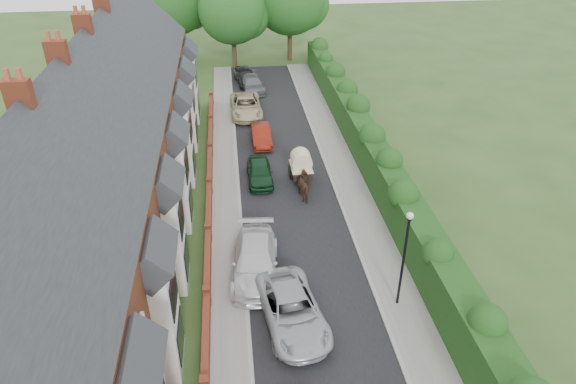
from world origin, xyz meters
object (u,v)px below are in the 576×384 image
object	(u,v)px
car_green	(260,172)
car_red	(261,135)
horse	(305,186)
car_white	(255,261)
horse_cart	(301,164)
car_silver_b	(292,310)
car_beige	(246,106)
lamppost	(405,248)
car_black	(246,76)
car_grey	(252,84)

from	to	relation	value
car_green	car_red	size ratio (longest dim) A/B	1.00
car_green	horse	xyz separation A→B (m)	(2.66, -2.37, 0.11)
car_white	horse_cart	xyz separation A→B (m)	(3.54, 8.82, 0.48)
car_silver_b	car_red	bearing A→B (deg)	81.11
car_silver_b	car_beige	bearing A→B (deg)	83.16
lamppost	car_beige	size ratio (longest dim) A/B	0.95
car_silver_b	car_green	distance (m)	12.75
car_red	car_beige	size ratio (longest dim) A/B	0.72
car_white	car_black	size ratio (longest dim) A/B	1.23
car_white	car_grey	size ratio (longest dim) A/B	1.20
lamppost	horse_cart	size ratio (longest dim) A/B	1.67
car_white	car_red	world-z (taller)	car_white
car_white	car_grey	world-z (taller)	car_white
car_silver_b	horse_cart	bearing A→B (deg)	71.28
horse	car_black	bearing A→B (deg)	-93.08
car_green	car_grey	xyz separation A→B (m)	(0.52, 16.80, -0.00)
car_silver_b	car_red	size ratio (longest dim) A/B	1.38
car_white	car_beige	distance (m)	20.41
car_red	car_green	bearing A→B (deg)	-95.74
car_beige	car_red	bearing A→B (deg)	-82.47
car_silver_b	car_beige	world-z (taller)	car_beige
car_green	car_beige	distance (m)	11.21
car_white	car_green	size ratio (longest dim) A/B	1.40
car_red	car_beige	world-z (taller)	car_beige
car_red	lamppost	bearing A→B (deg)	-74.77
car_silver_b	horse_cart	xyz separation A→B (m)	(2.14, 12.36, 0.52)
car_beige	lamppost	bearing A→B (deg)	-77.12
car_black	car_grey	bearing A→B (deg)	-83.91
car_green	horse_cart	xyz separation A→B (m)	(2.66, -0.38, 0.61)
car_red	horse_cart	size ratio (longest dim) A/B	1.27
car_grey	car_black	bearing A→B (deg)	98.03
car_grey	horse	bearing A→B (deg)	-90.19
horse_cart	car_red	bearing A→B (deg)	109.71
car_white	horse	xyz separation A→B (m)	(3.54, 6.83, -0.02)
lamppost	car_grey	size ratio (longest dim) A/B	1.13
lamppost	car_black	world-z (taller)	lamppost
lamppost	car_red	size ratio (longest dim) A/B	1.32
horse	horse_cart	size ratio (longest dim) A/B	0.60
lamppost	car_red	distance (m)	18.68
car_white	car_black	xyz separation A→B (m)	(0.88, 28.00, -0.04)
lamppost	car_beige	world-z (taller)	lamppost
car_white	car_green	world-z (taller)	car_white
car_grey	horse	xyz separation A→B (m)	(2.14, -19.17, 0.11)
lamppost	car_green	bearing A→B (deg)	114.34
car_red	car_black	size ratio (longest dim) A/B	0.88
lamppost	car_white	xyz separation A→B (m)	(-6.40, 3.00, -2.50)
car_green	horse	bearing A→B (deg)	-42.21
car_black	horse_cart	world-z (taller)	horse_cart
car_white	car_green	distance (m)	9.24
car_beige	car_black	xyz separation A→B (m)	(0.34, 7.60, 0.00)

